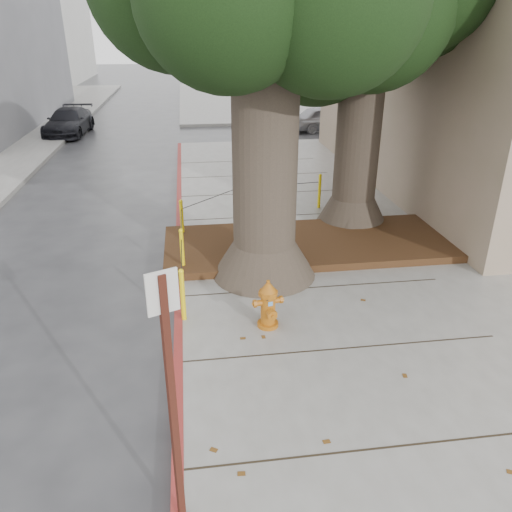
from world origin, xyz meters
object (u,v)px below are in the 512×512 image
at_px(signpost, 171,392).
at_px(car_dark, 69,122).
at_px(car_red, 466,117).
at_px(fire_hydrant, 268,304).
at_px(car_silver, 326,119).

height_order(signpost, car_dark, signpost).
bearing_deg(car_dark, car_red, -0.79).
distance_m(fire_hydrant, car_red, 20.67).
bearing_deg(fire_hydrant, car_silver, 62.18).
bearing_deg(signpost, car_red, 32.21).
relative_size(signpost, car_red, 0.71).
distance_m(car_silver, car_red, 6.88).
height_order(signpost, car_red, signpost).
relative_size(signpost, car_silver, 0.79).
bearing_deg(car_red, car_silver, 78.90).
height_order(fire_hydrant, car_red, car_red).
xyz_separation_m(car_red, car_dark, (-19.13, 1.61, -0.04)).
bearing_deg(car_silver, car_red, -104.12).
relative_size(car_red, car_dark, 0.94).
bearing_deg(car_red, car_dark, 81.00).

